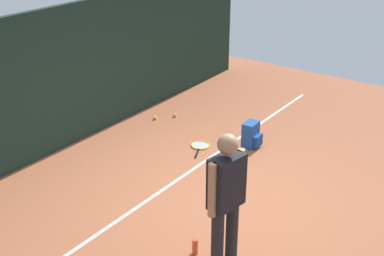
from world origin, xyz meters
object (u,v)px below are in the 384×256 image
(tennis_ball_near_player, at_px, (155,118))
(water_bottle, at_px, (195,247))
(backpack, at_px, (251,135))
(tennis_player, at_px, (226,196))
(tennis_ball_by_fence, at_px, (175,115))
(tennis_racket, at_px, (200,146))

(tennis_ball_near_player, height_order, water_bottle, water_bottle)
(backpack, height_order, tennis_ball_near_player, backpack)
(backpack, xyz_separation_m, water_bottle, (-2.84, -0.88, -0.11))
(tennis_player, height_order, tennis_ball_near_player, tennis_player)
(tennis_ball_near_player, distance_m, water_bottle, 4.02)
(tennis_player, distance_m, tennis_ball_by_fence, 4.49)
(tennis_player, xyz_separation_m, tennis_racket, (2.34, 1.99, -0.95))
(tennis_ball_near_player, bearing_deg, tennis_player, -129.69)
(tennis_ball_by_fence, distance_m, water_bottle, 4.09)
(tennis_racket, bearing_deg, tennis_ball_near_player, 47.17)
(water_bottle, bearing_deg, backpack, 17.30)
(tennis_player, bearing_deg, backpack, -146.40)
(tennis_ball_near_player, xyz_separation_m, water_bottle, (-2.75, -2.92, 0.07))
(backpack, bearing_deg, tennis_player, -159.20)
(tennis_player, height_order, water_bottle, tennis_player)
(tennis_racket, xyz_separation_m, water_bottle, (-2.32, -1.57, 0.09))
(water_bottle, bearing_deg, tennis_ball_by_fence, 41.23)
(backpack, relative_size, water_bottle, 2.16)
(tennis_ball_by_fence, height_order, water_bottle, water_bottle)
(tennis_player, relative_size, tennis_ball_by_fence, 25.76)
(tennis_racket, bearing_deg, backpack, -78.06)
(tennis_ball_by_fence, bearing_deg, tennis_player, -134.81)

